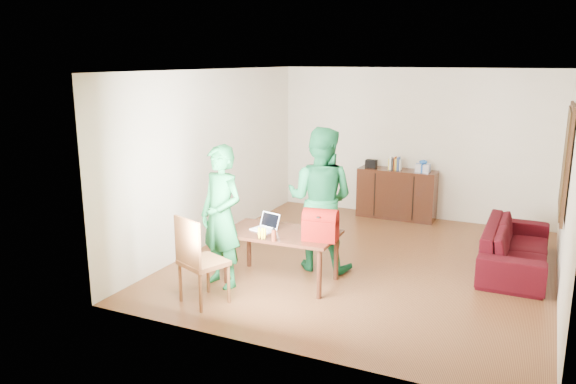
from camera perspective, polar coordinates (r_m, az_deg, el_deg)
The scene contains 10 objects.
room at distance 7.94m, azimuth 8.47°, elevation 2.04°, with size 5.20×5.70×2.90m.
table at distance 7.27m, azimuth -0.67°, elevation -4.68°, with size 1.47×0.86×0.68m.
chair at distance 6.82m, azimuth -8.63°, elevation -8.59°, with size 0.63×0.62×1.08m.
person_near at distance 7.13m, azimuth -6.78°, elevation -2.50°, with size 0.66×0.44×1.82m, color #166630.
person_far at distance 7.66m, azimuth 3.29°, elevation -0.72°, with size 0.96×0.75×1.97m, color #156134.
laptop at distance 7.30m, azimuth -2.54°, elevation -3.59°, with size 0.34×0.28×0.21m.
bananas at distance 6.97m, azimuth -2.67°, elevation -4.56°, with size 0.15×0.09×0.06m, color yellow, non-canonical shape.
bottle at distance 6.86m, azimuth -1.46°, elevation -4.37°, with size 0.06×0.06×0.17m, color #5C2415.
red_bag at distance 6.90m, azimuth 3.33°, elevation -3.64°, with size 0.42×0.24×0.31m, color maroon.
sofa at distance 8.43m, azimuth 22.14°, elevation -5.18°, with size 2.12×0.83×0.62m, color #410817.
Camera 1 is at (2.21, -7.34, 2.85)m, focal length 35.00 mm.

